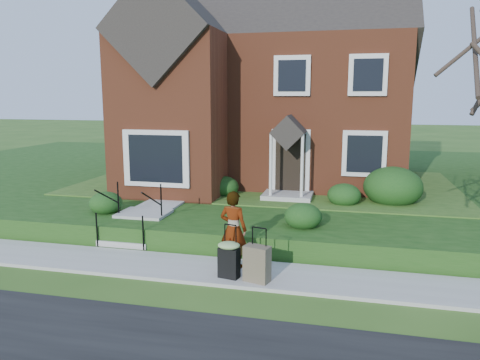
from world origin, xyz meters
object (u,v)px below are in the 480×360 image
(front_steps, at_px, (137,223))
(woman, at_px, (233,229))
(suitcase_black, at_px, (229,257))
(suitcase_olive, at_px, (257,264))

(front_steps, bearing_deg, woman, -26.41)
(suitcase_black, bearing_deg, suitcase_olive, 5.65)
(front_steps, height_order, woman, woman)
(woman, relative_size, suitcase_olive, 1.53)
(suitcase_olive, bearing_deg, woman, 149.96)
(front_steps, relative_size, woman, 1.14)
(front_steps, xyz_separation_m, woman, (3.16, -1.57, 0.49))
(front_steps, height_order, suitcase_black, front_steps)
(front_steps, distance_m, woman, 3.56)
(suitcase_black, bearing_deg, front_steps, 156.56)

